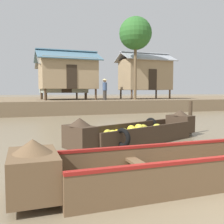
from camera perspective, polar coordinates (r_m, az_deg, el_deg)
ground_plane at (r=13.27m, az=-7.05°, el=-2.47°), size 300.00×300.00×0.00m
riverbank_strip at (r=27.47m, az=-14.20°, el=1.94°), size 160.00×20.00×0.95m
banana_boat at (r=8.13m, az=5.74°, el=-4.44°), size 4.95×2.66×0.92m
viewer_boat at (r=4.96m, az=17.98°, el=-10.66°), size 6.28×1.43×0.91m
stilt_house_mid_left at (r=22.74m, az=-10.73°, el=7.29°), size 4.26×4.01×3.74m
stilt_house_mid_right at (r=21.80m, az=-9.70°, el=8.32°), size 5.01×3.83×4.03m
stilt_house_right at (r=24.55m, az=7.21°, el=8.17°), size 4.92×3.33×4.26m
palm_tree_near at (r=22.23m, az=5.14°, el=16.63°), size 2.66×2.66×6.72m
vendor_person at (r=20.15m, az=-1.59°, el=5.24°), size 0.44×0.44×1.66m
mooring_post at (r=10.30m, az=16.70°, el=-1.13°), size 0.14×0.14×1.23m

